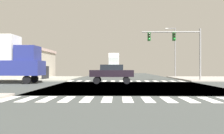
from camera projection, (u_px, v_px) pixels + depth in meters
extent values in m
cube|color=#373B39|center=(132.00, 87.00, 17.83)|extent=(14.00, 90.00, 0.05)
cube|color=#373B39|center=(132.00, 87.00, 17.83)|extent=(90.00, 12.00, 0.05)
cube|color=gray|center=(220.00, 79.00, 29.52)|extent=(12.00, 12.00, 0.14)
cube|color=gray|center=(34.00, 78.00, 30.14)|extent=(12.00, 12.00, 0.14)
cube|color=silver|center=(8.00, 99.00, 10.69)|extent=(0.50, 2.00, 0.01)
cube|color=silver|center=(27.00, 99.00, 10.67)|extent=(0.50, 2.00, 0.01)
cube|color=silver|center=(47.00, 99.00, 10.65)|extent=(0.50, 2.00, 0.01)
cube|color=silver|center=(67.00, 99.00, 10.62)|extent=(0.50, 2.00, 0.01)
cube|color=silver|center=(87.00, 99.00, 10.60)|extent=(0.50, 2.00, 0.01)
cube|color=silver|center=(107.00, 99.00, 10.57)|extent=(0.50, 2.00, 0.01)
cube|color=silver|center=(127.00, 99.00, 10.55)|extent=(0.50, 2.00, 0.01)
cube|color=silver|center=(148.00, 99.00, 10.53)|extent=(0.50, 2.00, 0.01)
cube|color=silver|center=(168.00, 100.00, 10.50)|extent=(0.50, 2.00, 0.01)
cube|color=silver|center=(189.00, 100.00, 10.48)|extent=(0.50, 2.00, 0.01)
cube|color=silver|center=(209.00, 100.00, 10.45)|extent=(0.50, 2.00, 0.01)
cube|color=silver|center=(71.00, 81.00, 25.29)|extent=(0.50, 2.00, 0.01)
cube|color=silver|center=(79.00, 81.00, 25.27)|extent=(0.50, 2.00, 0.01)
cube|color=silver|center=(88.00, 81.00, 25.24)|extent=(0.50, 2.00, 0.01)
cube|color=silver|center=(96.00, 81.00, 25.22)|extent=(0.50, 2.00, 0.01)
cube|color=silver|center=(104.00, 81.00, 25.19)|extent=(0.50, 2.00, 0.01)
cube|color=silver|center=(113.00, 81.00, 25.17)|extent=(0.50, 2.00, 0.01)
cube|color=silver|center=(121.00, 81.00, 25.15)|extent=(0.50, 2.00, 0.01)
cube|color=silver|center=(130.00, 81.00, 25.12)|extent=(0.50, 2.00, 0.01)
cube|color=silver|center=(138.00, 81.00, 25.10)|extent=(0.50, 2.00, 0.01)
cube|color=silver|center=(147.00, 81.00, 25.07)|extent=(0.50, 2.00, 0.01)
cube|color=silver|center=(155.00, 81.00, 25.05)|extent=(0.50, 2.00, 0.01)
cube|color=silver|center=(164.00, 81.00, 25.03)|extent=(0.50, 2.00, 0.01)
cube|color=silver|center=(173.00, 81.00, 25.00)|extent=(0.50, 2.00, 0.01)
cube|color=silver|center=(181.00, 81.00, 24.98)|extent=(0.50, 2.00, 0.01)
cylinder|color=gray|center=(200.00, 55.00, 25.28)|extent=(0.20, 0.20, 6.23)
cylinder|color=gray|center=(171.00, 32.00, 25.37)|extent=(6.87, 0.14, 0.14)
cube|color=#1E5123|center=(174.00, 37.00, 25.36)|extent=(0.32, 0.40, 1.00)
sphere|color=black|center=(174.00, 34.00, 25.12)|extent=(0.22, 0.22, 0.22)
sphere|color=black|center=(174.00, 36.00, 25.12)|extent=(0.22, 0.22, 0.22)
sphere|color=green|center=(174.00, 39.00, 25.12)|extent=(0.22, 0.22, 0.22)
cube|color=#1E5123|center=(149.00, 37.00, 25.43)|extent=(0.32, 0.40, 1.00)
sphere|color=black|center=(149.00, 34.00, 25.19)|extent=(0.22, 0.22, 0.22)
sphere|color=black|center=(149.00, 36.00, 25.19)|extent=(0.22, 0.22, 0.22)
sphere|color=green|center=(149.00, 39.00, 25.19)|extent=(0.22, 0.22, 0.22)
cylinder|color=gray|center=(175.00, 53.00, 34.43)|extent=(0.16, 0.16, 8.03)
cylinder|color=gray|center=(171.00, 28.00, 34.46)|extent=(1.40, 0.10, 0.10)
ellipsoid|color=silver|center=(166.00, 29.00, 34.47)|extent=(0.60, 0.32, 0.20)
cube|color=black|center=(45.00, 73.00, 27.89)|extent=(0.24, 2.20, 1.80)
cylinder|color=black|center=(126.00, 80.00, 22.06)|extent=(0.68, 0.26, 0.68)
cylinder|color=black|center=(127.00, 80.00, 20.62)|extent=(0.68, 0.26, 0.68)
cylinder|color=black|center=(98.00, 80.00, 22.13)|extent=(0.68, 0.26, 0.68)
cylinder|color=black|center=(97.00, 80.00, 20.69)|extent=(0.68, 0.26, 0.68)
cube|color=black|center=(112.00, 73.00, 21.38)|extent=(4.30, 1.80, 0.66)
cube|color=black|center=(112.00, 67.00, 21.38)|extent=(2.24, 1.55, 0.54)
cylinder|color=black|center=(106.00, 72.00, 56.99)|extent=(0.26, 0.68, 0.68)
cylinder|color=black|center=(100.00, 72.00, 57.02)|extent=(0.26, 0.68, 0.68)
cylinder|color=black|center=(106.00, 72.00, 59.91)|extent=(0.26, 0.68, 0.68)
cylinder|color=black|center=(101.00, 72.00, 59.95)|extent=(0.26, 0.68, 0.68)
cube|color=#545569|center=(103.00, 70.00, 58.47)|extent=(1.80, 4.30, 0.66)
cube|color=black|center=(103.00, 68.00, 58.47)|extent=(1.55, 2.24, 0.54)
cylinder|color=black|center=(34.00, 79.00, 22.53)|extent=(0.80, 0.26, 0.80)
cylinder|color=black|center=(27.00, 80.00, 20.61)|extent=(0.80, 0.26, 0.80)
cube|color=navy|center=(7.00, 68.00, 21.63)|extent=(7.20, 2.40, 1.49)
cube|color=navy|center=(28.00, 53.00, 21.59)|extent=(2.02, 2.11, 1.49)
cylinder|color=black|center=(117.00, 75.00, 36.79)|extent=(0.26, 0.68, 0.68)
cylinder|color=black|center=(109.00, 75.00, 36.82)|extent=(0.26, 0.68, 0.68)
cylinder|color=black|center=(117.00, 74.00, 39.71)|extent=(0.26, 0.68, 0.68)
cylinder|color=black|center=(109.00, 74.00, 39.74)|extent=(0.26, 0.68, 0.68)
cube|color=#A42622|center=(113.00, 71.00, 38.27)|extent=(1.80, 4.30, 0.66)
cube|color=black|center=(113.00, 68.00, 38.27)|extent=(1.55, 2.24, 0.54)
cylinder|color=black|center=(118.00, 73.00, 45.74)|extent=(0.26, 0.80, 0.80)
cylinder|color=black|center=(109.00, 73.00, 45.78)|extent=(0.26, 0.80, 0.80)
cylinder|color=black|center=(118.00, 73.00, 50.63)|extent=(0.26, 0.80, 0.80)
cylinder|color=black|center=(110.00, 73.00, 50.68)|extent=(0.26, 0.80, 0.80)
cube|color=#A8B3B3|center=(114.00, 68.00, 48.21)|extent=(2.40, 7.20, 1.49)
cube|color=white|center=(114.00, 59.00, 49.30)|extent=(2.30, 4.18, 2.56)
cube|color=#A8B3B3|center=(114.00, 61.00, 46.06)|extent=(2.11, 2.02, 1.49)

